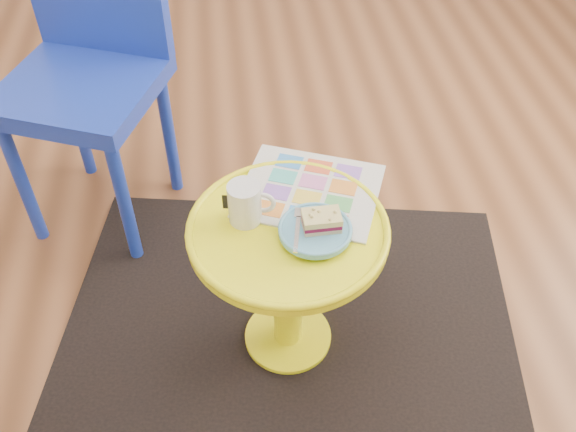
{
  "coord_description": "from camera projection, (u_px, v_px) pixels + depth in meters",
  "views": [
    {
      "loc": [
        0.07,
        -1.39,
        1.56
      ],
      "look_at": [
        0.19,
        -0.33,
        0.5
      ],
      "focal_mm": 40.0,
      "sensor_mm": 36.0,
      "label": 1
    }
  ],
  "objects": [
    {
      "name": "cake_slice",
      "position": [
        322.0,
        221.0,
        1.48
      ],
      "size": [
        0.09,
        0.06,
        0.04
      ],
      "rotation": [
        0.0,
        0.0,
        0.03
      ],
      "color": "#D3BC8C",
      "rests_on": "plate"
    },
    {
      "name": "fork",
      "position": [
        297.0,
        228.0,
        1.49
      ],
      "size": [
        0.04,
        0.14,
        0.0
      ],
      "rotation": [
        0.0,
        0.0,
        -0.19
      ],
      "color": "silver",
      "rests_on": "plate"
    },
    {
      "name": "newspaper",
      "position": [
        310.0,
        191.0,
        1.61
      ],
      "size": [
        0.42,
        0.39,
        0.01
      ],
      "primitive_type": "cube",
      "rotation": [
        0.0,
        0.0,
        -0.38
      ],
      "color": "silver",
      "rests_on": "side_table"
    },
    {
      "name": "floor",
      "position": [
        217.0,
        259.0,
        2.07
      ],
      "size": [
        4.0,
        4.0,
        0.0
      ],
      "primitive_type": "plane",
      "color": "brown",
      "rests_on": "ground"
    },
    {
      "name": "side_table",
      "position": [
        288.0,
        263.0,
        1.62
      ],
      "size": [
        0.49,
        0.49,
        0.46
      ],
      "color": "#FFF715",
      "rests_on": "ground"
    },
    {
      "name": "chair",
      "position": [
        88.0,
        57.0,
        1.89
      ],
      "size": [
        0.56,
        0.56,
        0.97
      ],
      "rotation": [
        0.0,
        0.0,
        -0.38
      ],
      "color": "#1B36B5",
      "rests_on": "ground"
    },
    {
      "name": "plate",
      "position": [
        315.0,
        231.0,
        1.5
      ],
      "size": [
        0.17,
        0.17,
        0.02
      ],
      "color": "#63ADD1",
      "rests_on": "newspaper"
    },
    {
      "name": "mug",
      "position": [
        246.0,
        202.0,
        1.51
      ],
      "size": [
        0.11,
        0.08,
        0.1
      ],
      "rotation": [
        0.0,
        0.0,
        -0.21
      ],
      "color": "silver",
      "rests_on": "side_table"
    },
    {
      "name": "rug",
      "position": [
        288.0,
        338.0,
        1.85
      ],
      "size": [
        1.48,
        1.32,
        0.01
      ],
      "primitive_type": "cube",
      "rotation": [
        0.0,
        0.0,
        -0.18
      ],
      "color": "black",
      "rests_on": "ground"
    }
  ]
}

